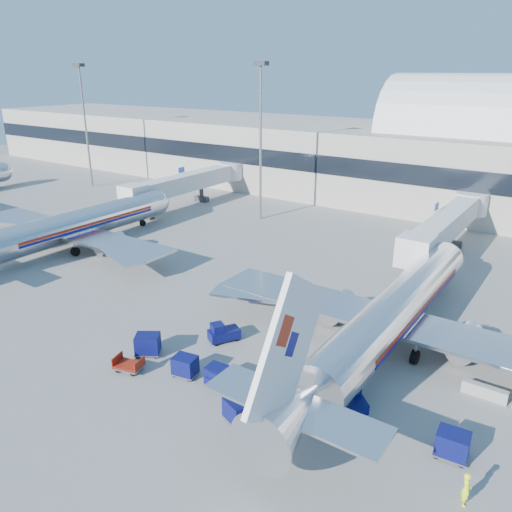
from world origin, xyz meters
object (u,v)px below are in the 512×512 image
Objects in this scene: tug_left at (223,333)px; cart_train_a at (218,376)px; jetbridge_near at (450,222)px; cart_train_c at (148,344)px; jetbridge_mid at (192,181)px; mast_far_west at (84,108)px; cart_train_b at (185,366)px; ramp_worker at (466,489)px; tug_lead at (222,381)px; barrier_near at (485,392)px; cart_open_red at (129,366)px; cart_solo_near at (238,410)px; airliner_main at (390,316)px; mast_west at (261,119)px; airliner_mid at (67,227)px; cart_solo_far at (453,444)px; tug_right at (354,399)px.

tug_left reaches higher than cart_train_a.
jetbridge_near reaches higher than cart_train_c.
tug_left is at bearing -45.41° from jetbridge_mid.
jetbridge_near and jetbridge_mid have the same top height.
mast_far_west is 9.12× the size of cart_train_c.
cart_train_b is at bearing -102.34° from jetbridge_near.
ramp_worker is (20.00, -0.42, 0.14)m from cart_train_b.
barrier_near is at bearing 32.74° from tug_lead.
barrier_near is at bearing 12.70° from cart_open_red.
cart_solo_near is at bearing -34.17° from tug_lead.
mast_west is at bearing 139.64° from airliner_main.
mast_west reaches higher than ramp_worker.
cart_open_red is at bearing -162.78° from tug_lead.
cart_train_c is 1.12× the size of cart_solo_near.
jetbridge_mid is 59.90m from barrier_near.
cart_train_c is (-12.92, -38.22, -3.00)m from jetbridge_near.
cart_solo_near is at bearing -46.80° from cart_train_c.
airliner_mid is at bearing 107.48° from tug_left.
cart_train_b is 4.48m from cart_train_c.
airliner_main is 1.35× the size of jetbridge_mid.
airliner_mid is 50.64m from cart_solo_far.
tug_right is at bearing 44.05° from ramp_worker.
cart_train_c is at bearing -142.12° from airliner_main.
jetbridge_near is at bearing 100.91° from cart_solo_far.
tug_right is (43.02, -8.69, -2.26)m from airliner_mid.
cart_train_a is 0.90× the size of cart_solo_far.
cart_train_c reaches higher than cart_train_a.
tug_left reaches higher than barrier_near.
jetbridge_near is at bearing 67.55° from cart_train_b.
jetbridge_near reaches higher than ramp_worker.
mast_west is 53.40m from cart_solo_far.
cart_train_c is at bearing -125.03° from tug_right.
airliner_mid is 18.92× the size of ramp_worker.
cart_solo_far is at bearing -92.75° from barrier_near.
jetbridge_near reaches higher than cart_solo_far.
airliner_main reaches higher than tug_lead.
jetbridge_near is at bearing 58.27° from cart_open_red.
airliner_main reaches higher than barrier_near.
airliner_main is 8.74m from barrier_near.
barrier_near is at bearing -19.75° from mast_far_west.
ramp_worker is at bearing -75.90° from tug_left.
mast_west reaches higher than tug_right.
mast_west is at bearing 64.79° from airliner_mid.
cart_solo_near is (-2.13, -40.66, -3.06)m from jetbridge_near.
airliner_mid is 15.51× the size of tug_right.
mast_far_west is (-67.60, -0.81, 10.86)m from jetbridge_near.
jetbridge_near is 15.09× the size of cart_train_a.
tug_lead is at bearing 164.93° from cart_solo_near.
tug_lead is 9.30m from tug_right.
jetbridge_mid is 66.38m from ramp_worker.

